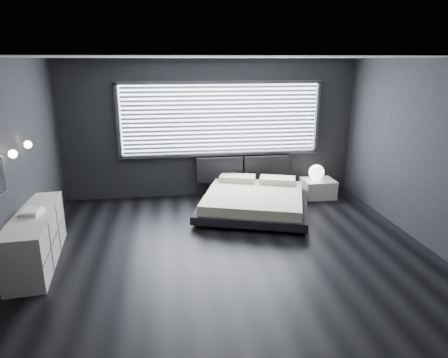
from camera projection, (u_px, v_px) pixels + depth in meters
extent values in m
plane|color=black|center=(232.00, 253.00, 5.97)|extent=(6.00, 6.00, 0.00)
plane|color=silver|center=(233.00, 57.00, 5.16)|extent=(6.00, 6.00, 0.00)
cube|color=black|center=(211.00, 129.00, 8.17)|extent=(6.00, 0.04, 2.80)
cube|color=black|center=(293.00, 253.00, 2.96)|extent=(6.00, 0.04, 2.80)
cube|color=black|center=(4.00, 170.00, 5.16)|extent=(0.04, 5.50, 2.80)
cube|color=black|center=(430.00, 155.00, 5.97)|extent=(0.04, 5.50, 2.80)
cube|color=white|center=(221.00, 119.00, 8.12)|extent=(4.00, 0.02, 1.38)
cube|color=#47474C|center=(118.00, 121.00, 7.81)|extent=(0.06, 0.08, 1.48)
cube|color=#47474C|center=(317.00, 117.00, 8.37)|extent=(0.06, 0.08, 1.48)
cube|color=#47474C|center=(221.00, 82.00, 7.88)|extent=(4.14, 0.08, 0.06)
cube|color=#47474C|center=(221.00, 154.00, 8.30)|extent=(4.14, 0.08, 0.06)
cube|color=silver|center=(221.00, 119.00, 8.06)|extent=(3.94, 0.03, 1.32)
cube|color=black|center=(219.00, 169.00, 8.33)|extent=(0.96, 0.16, 0.52)
cube|color=black|center=(266.00, 168.00, 8.46)|extent=(0.96, 0.16, 0.52)
cylinder|color=silver|center=(7.00, 154.00, 5.15)|extent=(0.10, 0.02, 0.02)
sphere|color=#FFE5B7|center=(13.00, 154.00, 5.16)|extent=(0.11, 0.11, 0.11)
cylinder|color=silver|center=(23.00, 145.00, 5.72)|extent=(0.10, 0.02, 0.02)
sphere|color=#FFE5B7|center=(28.00, 145.00, 5.73)|extent=(0.11, 0.11, 0.11)
cube|color=#47474C|center=(0.00, 196.00, 4.95)|extent=(0.01, 0.46, 0.02)
cube|color=#47474C|center=(4.00, 173.00, 5.10)|extent=(0.01, 0.02, 0.46)
cube|color=black|center=(200.00, 223.00, 6.94)|extent=(0.14, 0.14, 0.07)
cube|color=black|center=(299.00, 230.00, 6.66)|extent=(0.14, 0.14, 0.07)
cube|color=black|center=(217.00, 195.00, 8.37)|extent=(0.14, 0.14, 0.07)
cube|color=black|center=(299.00, 200.00, 8.09)|extent=(0.14, 0.14, 0.07)
cube|color=black|center=(253.00, 206.00, 7.48)|extent=(2.46, 2.40, 0.14)
cube|color=beige|center=(254.00, 197.00, 7.44)|extent=(2.21, 2.21, 0.18)
cube|color=beige|center=(238.00, 178.00, 8.12)|extent=(0.78, 0.57, 0.12)
cube|color=beige|center=(277.00, 180.00, 7.99)|extent=(0.78, 0.57, 0.12)
cube|color=silver|center=(318.00, 188.00, 8.33)|extent=(0.65, 0.55, 0.38)
sphere|color=white|center=(316.00, 172.00, 8.25)|extent=(0.32, 0.32, 0.32)
cube|color=silver|center=(36.00, 238.00, 5.61)|extent=(0.68, 1.89, 0.74)
cube|color=#47474C|center=(56.00, 236.00, 5.67)|extent=(0.18, 1.82, 0.72)
cube|color=white|center=(31.00, 212.00, 5.48)|extent=(0.27, 0.34, 0.04)
cube|color=white|center=(31.00, 211.00, 5.45)|extent=(0.21, 0.28, 0.03)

